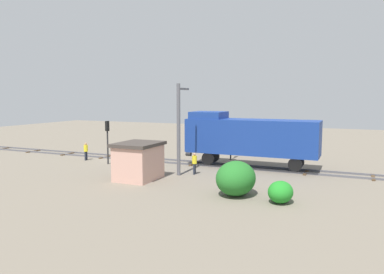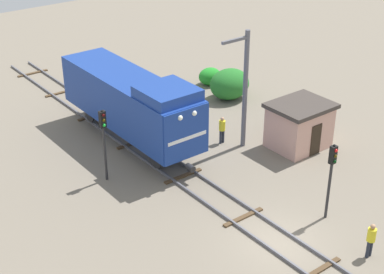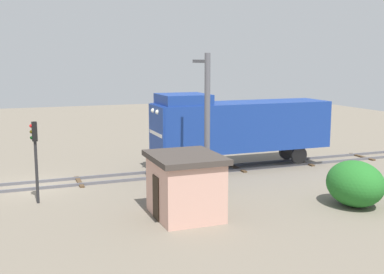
{
  "view_description": "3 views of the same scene",
  "coord_description": "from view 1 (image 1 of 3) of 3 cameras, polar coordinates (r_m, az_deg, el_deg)",
  "views": [
    {
      "loc": [
        30.73,
        20.4,
        6.1
      ],
      "look_at": [
        0.54,
        7.2,
        2.51
      ],
      "focal_mm": 35.0,
      "sensor_mm": 36.0,
      "label": 1
    },
    {
      "loc": [
        -16.24,
        -14.6,
        16.47
      ],
      "look_at": [
        0.5,
        7.13,
        2.32
      ],
      "focal_mm": 55.0,
      "sensor_mm": 36.0,
      "label": 2
    },
    {
      "loc": [
        26.46,
        -0.96,
        6.76
      ],
      "look_at": [
        -1.2,
        9.59,
        1.97
      ],
      "focal_mm": 45.0,
      "sensor_mm": 36.0,
      "label": 3
    }
  ],
  "objects": [
    {
      "name": "railway_track",
      "position": [
        37.37,
        -9.84,
        -3.15
      ],
      "size": [
        2.4,
        58.21,
        0.16
      ],
      "color": "#595960",
      "rests_on": "ground"
    },
    {
      "name": "ground_plane",
      "position": [
        37.38,
        -9.84,
        -3.26
      ],
      "size": [
        90.0,
        90.0,
        0.0
      ],
      "primitive_type": "plane",
      "color": "#756B5B"
    },
    {
      "name": "catenary_mast",
      "position": [
        28.71,
        -2.01,
        1.58
      ],
      "size": [
        1.94,
        0.28,
        7.07
      ],
      "color": "#595960",
      "rests_on": "ground"
    },
    {
      "name": "locomotive",
      "position": [
        31.96,
        8.71,
        0.18
      ],
      "size": [
        2.9,
        11.6,
        4.6
      ],
      "color": "navy",
      "rests_on": "railway_track"
    },
    {
      "name": "traffic_signal_mid",
      "position": [
        35.97,
        5.94,
        0.94
      ],
      "size": [
        0.32,
        0.34,
        4.03
      ],
      "color": "#262628",
      "rests_on": "ground"
    },
    {
      "name": "bush_mid",
      "position": [
        23.31,
        6.69,
        -6.27
      ],
      "size": [
        2.94,
        2.41,
        2.14
      ],
      "primitive_type": "ellipsoid",
      "color": "#236D26",
      "rests_on": "ground"
    },
    {
      "name": "relay_hut",
      "position": [
        27.76,
        -8.16,
        -3.6
      ],
      "size": [
        3.5,
        2.9,
        2.74
      ],
      "color": "#D19E8C",
      "rests_on": "ground"
    },
    {
      "name": "worker_near_track",
      "position": [
        37.14,
        -15.87,
        -1.91
      ],
      "size": [
        0.38,
        0.38,
        1.7
      ],
      "rotation": [
        0.0,
        0.0,
        4.25
      ],
      "color": "#262B38",
      "rests_on": "ground"
    },
    {
      "name": "bush_near",
      "position": [
        22.25,
        13.33,
        -8.16
      ],
      "size": [
        1.75,
        1.43,
        1.27
      ],
      "primitive_type": "ellipsoid",
      "color": "#228826",
      "rests_on": "ground"
    },
    {
      "name": "worker_by_signal",
      "position": [
        29.32,
        0.38,
        -3.8
      ],
      "size": [
        0.38,
        0.38,
        1.7
      ],
      "rotation": [
        0.0,
        0.0,
        6.27
      ],
      "color": "#262B38",
      "rests_on": "ground"
    },
    {
      "name": "traffic_signal_near",
      "position": [
        34.4,
        -12.78,
        0.43
      ],
      "size": [
        0.32,
        0.34,
        3.9
      ],
      "color": "#262628",
      "rests_on": "ground"
    }
  ]
}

